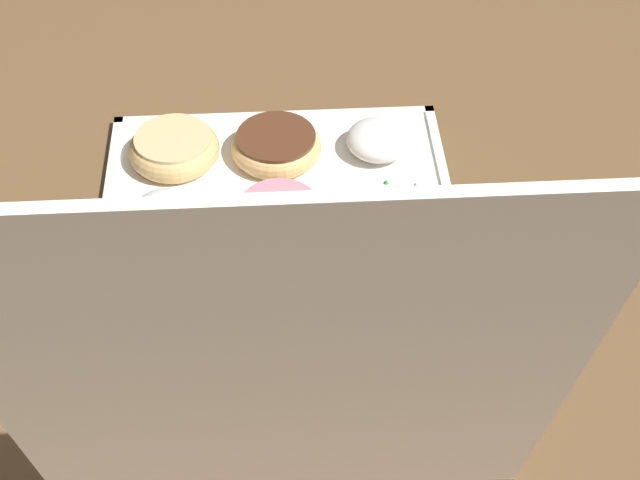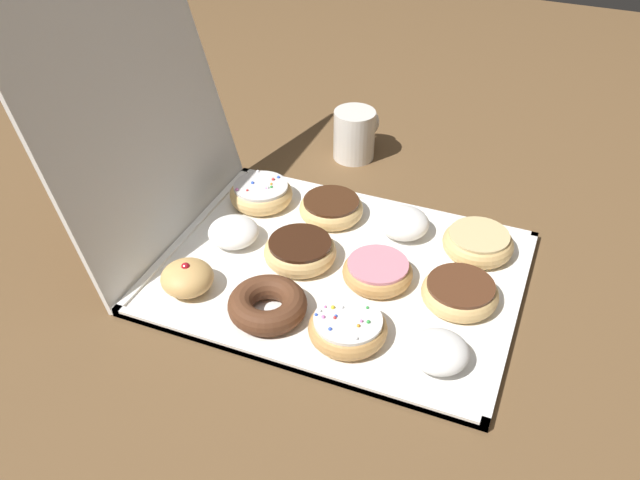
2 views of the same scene
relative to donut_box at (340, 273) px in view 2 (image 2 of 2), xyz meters
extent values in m
plane|color=brown|center=(0.00, 0.00, -0.01)|extent=(3.00, 3.00, 0.00)
cube|color=white|center=(0.00, 0.00, 0.00)|extent=(0.44, 0.57, 0.01)
cube|color=white|center=(0.00, -0.28, 0.00)|extent=(0.44, 0.01, 0.01)
cube|color=white|center=(0.00, 0.28, 0.00)|extent=(0.44, 0.01, 0.01)
cube|color=white|center=(-0.21, 0.00, 0.00)|extent=(0.01, 0.57, 0.01)
cube|color=white|center=(0.21, 0.00, 0.00)|extent=(0.01, 0.57, 0.01)
cube|color=white|center=(0.00, 0.35, 0.24)|extent=(0.44, 0.14, 0.50)
ellipsoid|color=white|center=(-0.13, -0.20, 0.03)|extent=(0.08, 0.08, 0.04)
torus|color=#E5B770|center=(0.00, -0.20, 0.02)|extent=(0.12, 0.12, 0.03)
cylinder|color=#59331E|center=(0.00, -0.20, 0.04)|extent=(0.10, 0.10, 0.01)
torus|color=#E5B770|center=(0.13, -0.20, 0.02)|extent=(0.12, 0.12, 0.04)
cylinder|color=#EACC8C|center=(0.13, -0.20, 0.04)|extent=(0.10, 0.10, 0.01)
torus|color=tan|center=(-0.14, -0.06, 0.02)|extent=(0.11, 0.11, 0.03)
cylinder|color=white|center=(-0.14, -0.06, 0.04)|extent=(0.10, 0.10, 0.01)
sphere|color=white|center=(-0.14, -0.02, 0.04)|extent=(0.01, 0.01, 0.01)
sphere|color=blue|center=(-0.15, -0.02, 0.04)|extent=(0.00, 0.00, 0.00)
sphere|color=blue|center=(-0.14, -0.05, 0.04)|extent=(0.00, 0.00, 0.00)
sphere|color=pink|center=(-0.13, -0.02, 0.04)|extent=(0.00, 0.00, 0.00)
sphere|color=white|center=(-0.17, -0.09, 0.04)|extent=(0.01, 0.01, 0.01)
sphere|color=yellow|center=(-0.12, -0.04, 0.04)|extent=(0.01, 0.01, 0.01)
sphere|color=green|center=(-0.10, -0.08, 0.04)|extent=(0.00, 0.00, 0.00)
sphere|color=green|center=(-0.13, -0.09, 0.04)|extent=(0.01, 0.01, 0.01)
sphere|color=orange|center=(-0.14, -0.08, 0.04)|extent=(0.01, 0.01, 0.01)
sphere|color=white|center=(-0.12, -0.05, 0.04)|extent=(0.01, 0.01, 0.01)
sphere|color=pink|center=(-0.13, -0.08, 0.04)|extent=(0.00, 0.00, 0.00)
sphere|color=red|center=(-0.14, -0.05, 0.04)|extent=(0.00, 0.00, 0.00)
sphere|color=pink|center=(-0.15, -0.03, 0.04)|extent=(0.01, 0.01, 0.01)
sphere|color=blue|center=(-0.16, -0.05, 0.04)|extent=(0.01, 0.01, 0.01)
torus|color=tan|center=(0.00, -0.06, 0.02)|extent=(0.11, 0.11, 0.03)
cylinder|color=pink|center=(0.00, -0.06, 0.04)|extent=(0.10, 0.10, 0.01)
ellipsoid|color=white|center=(0.14, -0.07, 0.03)|extent=(0.09, 0.09, 0.04)
torus|color=#59331E|center=(-0.14, 0.06, 0.02)|extent=(0.12, 0.12, 0.04)
torus|color=#E5B770|center=(0.00, 0.07, 0.02)|extent=(0.12, 0.12, 0.04)
cylinder|color=#381E11|center=(0.00, 0.07, 0.04)|extent=(0.10, 0.10, 0.01)
torus|color=#E5B770|center=(0.14, 0.07, 0.02)|extent=(0.11, 0.11, 0.03)
cylinder|color=#472816|center=(0.14, 0.07, 0.04)|extent=(0.10, 0.10, 0.01)
ellipsoid|color=tan|center=(-0.13, 0.20, 0.03)|extent=(0.08, 0.08, 0.05)
sphere|color=#B21923|center=(-0.13, 0.20, 0.05)|extent=(0.01, 0.01, 0.01)
ellipsoid|color=white|center=(0.01, 0.19, 0.02)|extent=(0.09, 0.09, 0.04)
torus|color=#E5B770|center=(0.13, 0.20, 0.02)|extent=(0.11, 0.11, 0.04)
cylinder|color=white|center=(0.13, 0.20, 0.04)|extent=(0.10, 0.10, 0.01)
sphere|color=pink|center=(0.12, 0.19, 0.04)|extent=(0.00, 0.00, 0.00)
sphere|color=pink|center=(0.10, 0.23, 0.04)|extent=(0.01, 0.01, 0.01)
sphere|color=orange|center=(0.14, 0.19, 0.04)|extent=(0.00, 0.00, 0.00)
sphere|color=blue|center=(0.16, 0.18, 0.04)|extent=(0.01, 0.01, 0.01)
sphere|color=red|center=(0.15, 0.19, 0.04)|extent=(0.01, 0.01, 0.01)
sphere|color=red|center=(0.10, 0.22, 0.04)|extent=(0.00, 0.00, 0.00)
sphere|color=blue|center=(0.13, 0.22, 0.04)|extent=(0.01, 0.01, 0.01)
sphere|color=green|center=(0.13, 0.18, 0.04)|extent=(0.01, 0.01, 0.01)
sphere|color=white|center=(0.12, 0.19, 0.04)|extent=(0.01, 0.01, 0.01)
sphere|color=white|center=(0.17, 0.23, 0.04)|extent=(0.01, 0.01, 0.01)
cylinder|color=white|center=(0.36, 0.11, 0.05)|extent=(0.08, 0.08, 0.10)
cylinder|color=black|center=(0.36, 0.11, 0.09)|extent=(0.07, 0.07, 0.01)
torus|color=white|center=(0.42, 0.11, 0.05)|extent=(0.01, 0.07, 0.07)
camera|label=1|loc=(0.00, 0.79, 0.83)|focal=54.90mm
camera|label=2|loc=(-0.81, -0.29, 0.72)|focal=38.79mm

